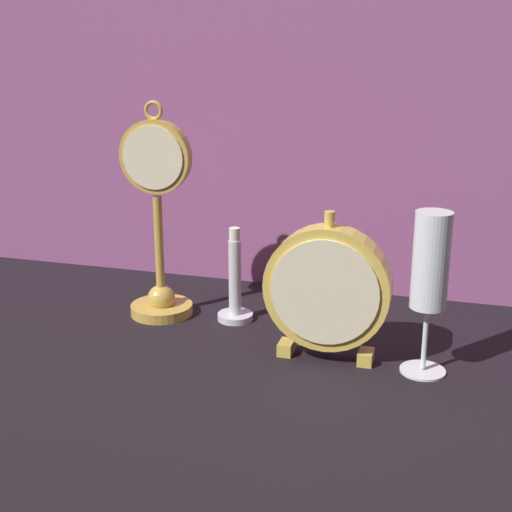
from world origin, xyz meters
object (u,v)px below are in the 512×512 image
Objects in this scene: mantel_clock_silver at (327,289)px; champagne_flute at (430,272)px; brass_candlestick at (235,290)px; pocket_watch_on_stand at (158,231)px.

champagne_flute is at bearing -1.21° from mantel_clock_silver.
champagne_flute is (0.13, -0.00, 0.04)m from mantel_clock_silver.
champagne_flute reaches higher than brass_candlestick.
champagne_flute reaches higher than mantel_clock_silver.
pocket_watch_on_stand is at bearing -175.17° from brass_candlestick.
mantel_clock_silver is at bearing -17.59° from pocket_watch_on_stand.
brass_candlestick is at bearing 4.83° from pocket_watch_on_stand.
mantel_clock_silver is at bearing -31.59° from brass_candlestick.
champagne_flute is (0.42, -0.09, 0.00)m from pocket_watch_on_stand.
pocket_watch_on_stand reaches higher than brass_candlestick.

